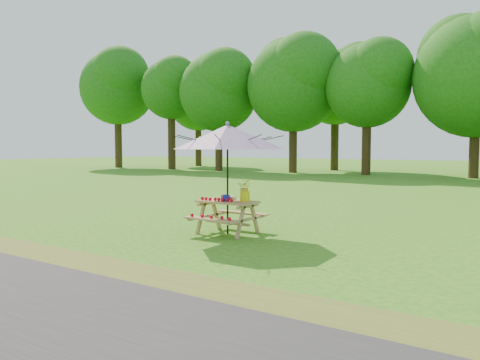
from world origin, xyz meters
The scene contains 8 objects.
ground centered at (0.00, 0.00, 0.00)m, with size 120.00×120.00×0.00m, color #2C7416.
drygrass_strip centered at (0.00, -2.80, 0.00)m, with size 120.00×1.20×0.01m, color olive.
treeline centered at (0.00, 22.00, 8.00)m, with size 60.00×12.00×16.00m, color #23580F, non-canonical shape.
picnic_table centered at (1.34, 0.50, 0.33)m, with size 1.20×1.32×0.67m.
patio_umbrella centered at (1.34, 0.50, 1.95)m, with size 2.94×2.94×2.26m.
produce_bins centered at (1.30, 0.54, 0.72)m, with size 0.26×0.42×0.13m.
tomatoes_row centered at (1.19, 0.32, 0.71)m, with size 0.77×0.13×0.07m, color red, non-canonical shape.
flower_bucket centered at (1.68, 0.62, 0.90)m, with size 0.32×0.30×0.43m.
Camera 1 is at (6.73, -7.14, 1.74)m, focal length 35.00 mm.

